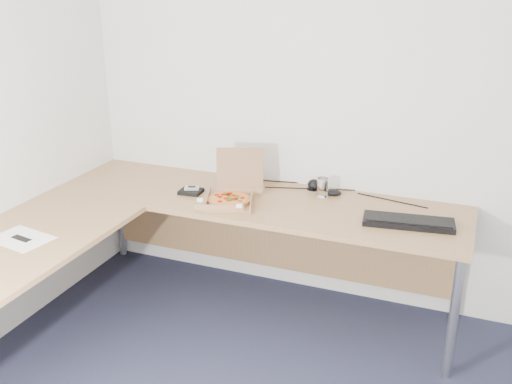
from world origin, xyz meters
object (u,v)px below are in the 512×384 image
at_px(pizza_box, 230,197).
at_px(drinking_glass, 323,187).
at_px(keyboard, 408,222).
at_px(desk, 174,221).
at_px(wallet, 191,191).

xyz_separation_m(pizza_box, drinking_glass, (0.48, 0.29, 0.02)).
xyz_separation_m(drinking_glass, keyboard, (0.54, -0.24, -0.04)).
bearing_deg(keyboard, desk, -171.00).
relative_size(desk, keyboard, 5.21).
relative_size(pizza_box, drinking_glass, 2.79).
bearing_deg(keyboard, pizza_box, 175.20).
bearing_deg(keyboard, drinking_glass, 148.86).
distance_m(desk, keyboard, 1.29).
bearing_deg(pizza_box, drinking_glass, 10.83).
relative_size(desk, pizza_box, 7.61).
xyz_separation_m(drinking_glass, wallet, (-0.77, -0.24, -0.05)).
bearing_deg(wallet, pizza_box, -12.97).
xyz_separation_m(pizza_box, keyboard, (1.02, 0.05, -0.02)).
relative_size(drinking_glass, wallet, 0.88).
bearing_deg(wallet, desk, -81.80).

